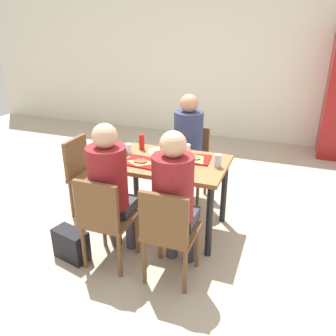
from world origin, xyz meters
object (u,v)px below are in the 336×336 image
Objects in this scene: person_in_red at (110,183)px; soda_can at (218,161)px; chair_far_side at (190,158)px; person_in_brown_jacket at (174,193)px; tray_red_far at (191,159)px; plastic_cup_c at (128,149)px; chair_near_left at (104,217)px; chair_left_end at (85,171)px; chair_near_right at (168,230)px; pizza_slice_b at (194,157)px; handbag at (71,244)px; person_far_side at (187,141)px; plastic_cup_b at (158,169)px; plastic_cup_a at (176,145)px; plastic_cup_d at (187,149)px; main_table at (168,171)px; pizza_slice_c at (160,151)px; condiment_bottle at (142,142)px; foil_bundle at (122,151)px; paper_plate_center at (159,151)px; tray_red_near at (144,162)px; pizza_slice_a at (140,161)px; paper_plate_near_edge at (178,171)px.

person_in_red reaches higher than soda_can.
chair_far_side is 0.67× the size of person_in_brown_jacket.
tray_red_far is 3.60× the size of plastic_cup_c.
chair_near_left and chair_left_end have the same top height.
pizza_slice_b is (-0.06, 0.87, 0.27)m from chair_near_right.
handbag is at bearing -177.42° from chair_near_left.
plastic_cup_b is (0.03, -0.93, 0.05)m from person_far_side.
plastic_cup_a is 1.00× the size of plastic_cup_d.
main_table is 3.10× the size of tray_red_far.
chair_near_left is at bearing 2.58° from handbag.
condiment_bottle reaches higher than pizza_slice_c.
main_table is 6.98× the size of condiment_bottle.
person_in_brown_jacket is 0.66m from soda_can.
plastic_cup_a and foil_bundle have the same top height.
person_in_red is 5.67× the size of paper_plate_center.
tray_red_near is 0.48m from plastic_cup_d.
plastic_cup_a is 0.31× the size of handbag.
main_table is 0.90× the size of person_in_brown_jacket.
foil_bundle is (-0.20, 0.60, 0.05)m from person_in_red.
tray_red_near is 1.64× the size of paper_plate_center.
condiment_bottle reaches higher than foil_bundle.
plastic_cup_a is 0.35m from condiment_bottle.
person_far_side is 0.93m from plastic_cup_b.
pizza_slice_b is 1.13× the size of pizza_slice_c.
main_table is 0.82m from chair_near_right.
pizza_slice_a is at bearing 81.96° from person_in_red.
main_table is 5.08× the size of paper_plate_center.
handbag is (-0.63, -1.38, -0.59)m from person_far_side.
chair_near_left reaches higher than pizza_slice_a.
chair_near_left and chair_near_right have the same top height.
soda_can reaches higher than paper_plate_center.
chair_left_end is 0.84m from paper_plate_center.
pizza_slice_c is at bearing -3.96° from condiment_bottle.
soda_can is at bearing 45.68° from chair_near_left.
tray_red_near is (0.08, 0.48, 0.01)m from person_in_red.
tray_red_far is at bearing 161.70° from soda_can.
plastic_cup_b is at bearing -69.30° from paper_plate_center.
chair_near_right is 0.61m from paper_plate_near_edge.
chair_far_side is 0.94m from tray_red_near.
tray_red_far is at bearing -165.53° from pizza_slice_b.
plastic_cup_a reaches higher than pizza_slice_c.
person_far_side is at bearing 102.82° from person_in_brown_jacket.
chair_near_right reaches higher than handbag.
chair_far_side is 0.72m from tray_red_far.
person_in_red is 10.23× the size of soda_can.
pizza_slice_a is 2.05× the size of plastic_cup_d.
person_far_side is 12.48× the size of foil_bundle.
condiment_bottle is 0.50× the size of handbag.
tray_red_far is (0.20, -0.50, 0.01)m from person_far_side.
person_far_side reaches higher than chair_near_right.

